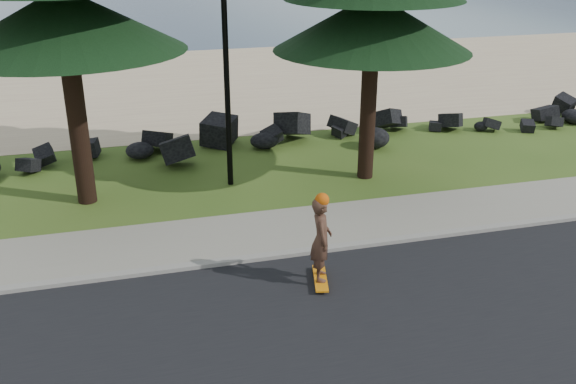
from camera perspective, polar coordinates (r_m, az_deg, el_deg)
ground at (r=13.56m, az=-2.71°, el=-4.19°), size 160.00×160.00×0.00m
road at (r=9.87m, az=3.15°, el=-15.66°), size 160.00×7.00×0.02m
kerb at (r=12.75m, az=-1.84°, el=-5.77°), size 160.00×0.20×0.10m
sidewalk at (r=13.71m, az=-2.90°, el=-3.68°), size 160.00×2.00×0.08m
beach_sand at (r=27.15m, az=-9.42°, el=9.41°), size 160.00×15.00×0.01m
seawall_boulders at (r=18.64m, az=-6.43°, el=3.39°), size 60.00×2.40×1.10m
lamp_post at (r=15.36m, az=-5.67°, el=15.16°), size 0.25×0.14×8.14m
skateboarder at (r=11.56m, az=2.97°, el=-4.23°), size 0.50×0.98×1.78m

